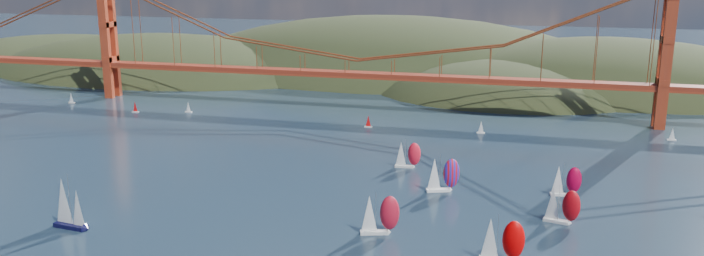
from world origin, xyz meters
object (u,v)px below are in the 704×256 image
racer_3 (566,180)px  racer_5 (407,154)px  sloop_navy (68,204)px  racer_0 (379,214)px  racer_2 (561,205)px  racer_1 (501,240)px  racer_rwb (442,174)px

racer_3 → racer_5: (-46.80, 14.84, -0.09)m
sloop_navy → racer_0: bearing=19.1°
racer_0 → racer_2: (41.90, 18.30, -0.35)m
racer_0 → racer_2: bearing=6.5°
racer_0 → racer_3: bearing=25.1°
racer_1 → racer_3: bearing=71.4°
racer_3 → racer_5: size_ratio=1.02×
racer_1 → racer_5: size_ratio=1.19×
sloop_navy → racer_5: bearing=52.0°
racer_3 → racer_rwb: bearing=179.8°
racer_2 → racer_3: size_ratio=1.06×
racer_2 → racer_5: racer_2 is taller
racer_3 → racer_rwb: (-33.23, -4.95, 0.62)m
sloop_navy → racer_3: size_ratio=1.48×
racer_0 → racer_5: 54.49m
sloop_navy → racer_0: size_ratio=1.30×
racer_5 → racer_rwb: (13.57, -19.79, 0.71)m
racer_0 → racer_rwb: racer_rwb is taller
racer_1 → racer_5: bearing=115.6°
racer_1 → racer_0: bearing=162.3°
racer_2 → racer_3: (1.75, 21.26, -0.27)m
racer_2 → racer_3: bearing=99.1°
racer_5 → racer_rwb: racer_rwb is taller
racer_2 → racer_rwb: bearing=166.4°
sloop_navy → racer_1: 102.38m
racer_3 → sloop_navy: bearing=-163.4°
sloop_navy → racer_3: (117.09, 55.09, -1.69)m
racer_0 → racer_3: (43.65, 39.56, -0.62)m
sloop_navy → racer_rwb: size_ratio=1.30×
racer_3 → racer_rwb: size_ratio=0.88×
sloop_navy → racer_0: 75.08m
sloop_navy → racer_0: (73.45, 15.54, -1.07)m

